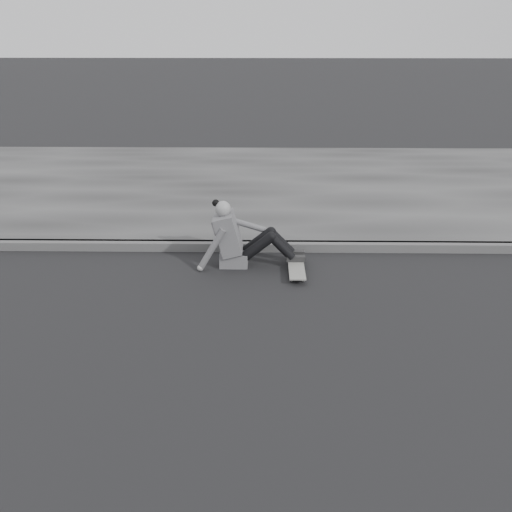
% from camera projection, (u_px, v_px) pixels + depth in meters
% --- Properties ---
extents(ground, '(80.00, 80.00, 0.00)m').
position_uv_depth(ground, '(401.00, 353.00, 5.50)').
color(ground, black).
rests_on(ground, ground).
extents(curb, '(24.00, 0.16, 0.12)m').
position_uv_depth(curb, '(360.00, 247.00, 7.85)').
color(curb, '#4E4E4E').
rests_on(curb, ground).
extents(sidewalk, '(24.00, 6.00, 0.12)m').
position_uv_depth(sidewalk, '(335.00, 186.00, 10.63)').
color(sidewalk, '#383838').
rests_on(sidewalk, ground).
extents(skateboard, '(0.20, 0.78, 0.09)m').
position_uv_depth(skateboard, '(296.00, 267.00, 7.18)').
color(skateboard, gray).
rests_on(skateboard, ground).
extents(seated_woman, '(1.38, 0.46, 0.88)m').
position_uv_depth(seated_woman, '(239.00, 239.00, 7.31)').
color(seated_woman, '#5A5A5D').
rests_on(seated_woman, ground).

